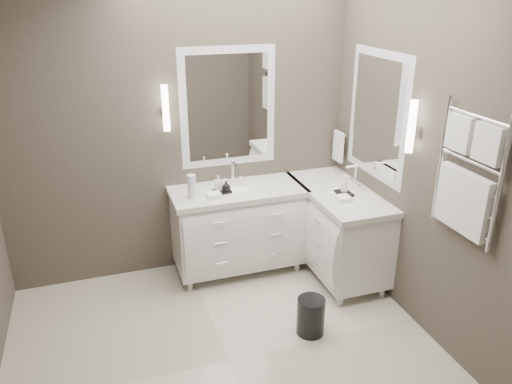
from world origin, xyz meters
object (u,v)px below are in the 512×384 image
object	(u,v)px
vanity_right	(337,226)
waste_bin	(311,316)
towel_ladder	(467,180)
vanity_back	(238,224)

from	to	relation	value
vanity_right	waste_bin	xyz separation A→B (m)	(-0.61, -0.79, -0.33)
vanity_right	towel_ladder	bearing A→B (deg)	-80.16
vanity_back	towel_ladder	distance (m)	2.16
vanity_back	waste_bin	xyz separation A→B (m)	(0.26, -1.12, -0.33)
waste_bin	towel_ladder	bearing A→B (deg)	-31.08
vanity_back	vanity_right	world-z (taller)	same
vanity_back	vanity_right	size ratio (longest dim) A/B	1.00
towel_ladder	waste_bin	bearing A→B (deg)	148.92
vanity_back	waste_bin	size ratio (longest dim) A/B	3.99
towel_ladder	waste_bin	size ratio (longest dim) A/B	2.90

